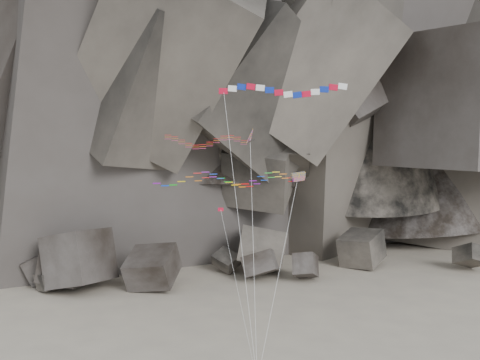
{
  "coord_description": "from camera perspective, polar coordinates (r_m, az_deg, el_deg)",
  "views": [
    {
      "loc": [
        -7.78,
        -56.45,
        23.93
      ],
      "look_at": [
        -0.55,
        6.0,
        17.81
      ],
      "focal_mm": 45.0,
      "sensor_mm": 36.0,
      "label": 1
    }
  ],
  "objects": [
    {
      "name": "delta_kite",
      "position": [
        57.0,
        -3.48,
        3.77
      ],
      "size": [
        9.05,
        8.31,
        21.79
      ],
      "rotation": [
        0.0,
        0.0,
        -0.41
      ],
      "color": "red",
      "rests_on": "ground"
    },
    {
      "name": "boulder_field",
      "position": [
        91.52,
        -5.31,
        -7.9
      ],
      "size": [
        73.32,
        18.94,
        9.64
      ],
      "color": "#47423F",
      "rests_on": "ground"
    },
    {
      "name": "parafoil_kite",
      "position": [
        54.22,
        -1.58,
        0.13
      ],
      "size": [
        14.49,
        5.72,
        17.83
      ],
      "rotation": [
        0.0,
        0.0,
        0.23
      ],
      "color": "gold",
      "rests_on": "ground"
    },
    {
      "name": "banner_kite",
      "position": [
        56.63,
        4.07,
        8.4
      ],
      "size": [
        11.87,
        7.85,
        25.9
      ],
      "rotation": [
        0.0,
        0.0,
        -0.17
      ],
      "color": "red",
      "rests_on": "ground"
    },
    {
      "name": "headland",
      "position": [
        127.97,
        -3.14,
        13.67
      ],
      "size": [
        110.0,
        70.0,
        84.0
      ],
      "primitive_type": null,
      "color": "#5C544B",
      "rests_on": "ground"
    },
    {
      "name": "pennant_kite",
      "position": [
        56.04,
        -1.22,
        -5.88
      ],
      "size": [
        2.82,
        6.9,
        14.22
      ],
      "rotation": [
        0.0,
        0.0,
        0.12
      ],
      "color": "red",
      "rests_on": "ground"
    }
  ]
}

